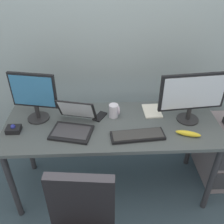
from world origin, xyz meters
The scene contains 12 objects.
ground_plane centered at (0.00, 0.00, 0.00)m, with size 8.00×8.00×0.00m, color #394C59.
back_wall centered at (0.00, 0.68, 1.40)m, with size 6.00×0.10×2.80m, color #98AAB0.
desk centered at (0.00, 0.00, 0.68)m, with size 1.75×0.66×0.76m.
monitor_main centered at (0.63, 0.03, 1.00)m, with size 0.54×0.18×0.42m.
monitor_side centered at (-0.61, 0.10, 0.99)m, with size 0.37×0.18×0.42m.
keyboard centered at (0.19, -0.17, 0.77)m, with size 0.42×0.17×0.03m.
laptop centered at (-0.31, -0.05, 0.81)m, with size 0.38×0.38×0.22m.
trackball_mouse centered at (-0.77, -0.06, 0.78)m, with size 0.11×0.09×0.07m.
coffee_mug centered at (0.02, 0.11, 0.82)m, with size 0.09×0.08×0.11m.
paper_notepad centered at (0.36, 0.17, 0.77)m, with size 0.15×0.21×0.01m, color white.
cell_phone centered at (-0.10, 0.11, 0.76)m, with size 0.07×0.14×0.01m, color black.
banana centered at (0.58, -0.17, 0.78)m, with size 0.19×0.04×0.04m, color yellow.
Camera 1 is at (-0.07, -1.63, 2.00)m, focal length 40.32 mm.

